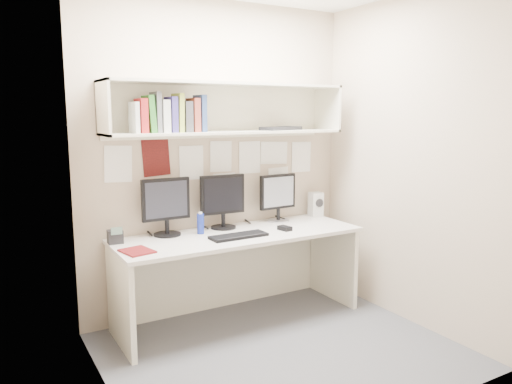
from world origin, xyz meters
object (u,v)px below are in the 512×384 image
monitor_center (223,199)px  speaker (316,204)px  maroon_notebook (137,251)px  desk (239,276)px  monitor_right (278,195)px  monitor_left (166,204)px  desk_phone (115,237)px  keyboard (239,236)px

monitor_center → speaker: (0.97, 0.01, -0.13)m
speaker → maroon_notebook: 1.85m
desk → monitor_right: monitor_right is taller
monitor_center → monitor_right: 0.55m
monitor_left → monitor_right: 1.04m
desk_phone → desk: bearing=-6.0°
monitor_left → keyboard: 0.62m
desk → monitor_center: size_ratio=4.46×
monitor_right → speaker: bearing=-1.9°
maroon_notebook → desk: bearing=-2.5°
monitor_center → keyboard: size_ratio=0.98×
monitor_center → keyboard: bearing=-92.8°
monitor_left → maroon_notebook: (-0.35, -0.36, -0.24)m
desk → desk_phone: bearing=169.6°
desk_phone → maroon_notebook: bearing=-73.1°
monitor_left → keyboard: monitor_left is taller
speaker → desk_phone: bearing=-170.4°
monitor_center → desk: bearing=-79.0°
desk → maroon_notebook: bearing=-170.9°
monitor_right → maroon_notebook: 1.45m
speaker → desk_phone: 1.88m
desk → desk_phone: 1.04m
monitor_center → maroon_notebook: (-0.84, -0.36, -0.24)m
monitor_right → maroon_notebook: size_ratio=1.83×
desk → speaker: bearing=13.6°
maroon_notebook → speaker: bearing=-0.1°
monitor_right → keyboard: (-0.58, -0.35, -0.22)m
monitor_left → speaker: monitor_left is taller
speaker → desk: bearing=-158.5°
speaker → monitor_right: bearing=-171.0°
maroon_notebook → monitor_left: bearing=34.2°
desk → maroon_notebook: maroon_notebook is taller
keyboard → maroon_notebook: bearing=179.6°
monitor_center → desk_phone: (-0.91, -0.05, -0.19)m
desk → monitor_center: (-0.03, 0.22, 0.61)m
desk → monitor_left: bearing=157.3°
speaker → desk_phone: (-1.88, -0.06, -0.06)m
monitor_left → keyboard: size_ratio=0.99×
monitor_left → maroon_notebook: 0.56m
monitor_left → keyboard: bearing=-38.4°
desk_phone → keyboard: bearing=-14.6°
monitor_left → keyboard: (0.46, -0.35, -0.24)m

